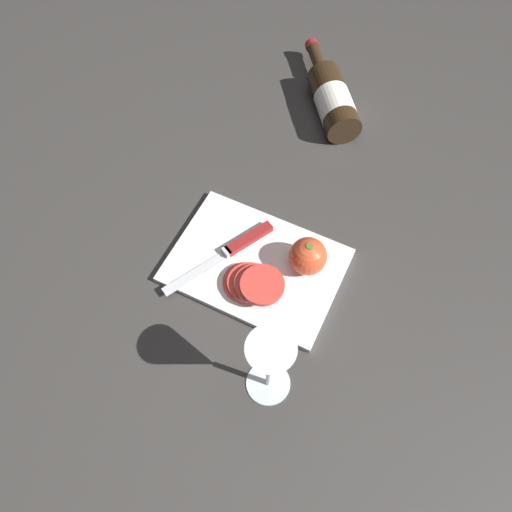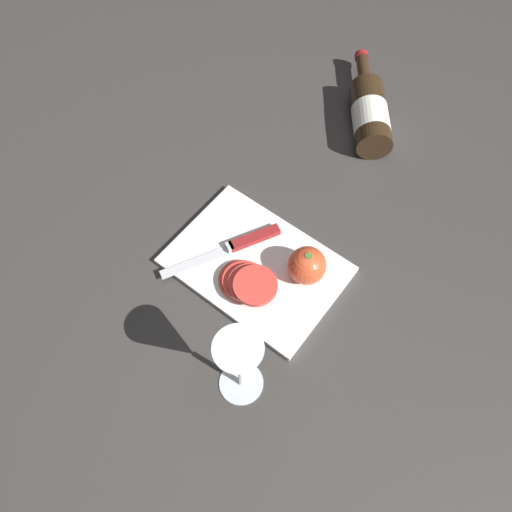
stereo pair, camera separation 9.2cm
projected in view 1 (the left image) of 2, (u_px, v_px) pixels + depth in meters
ground_plane at (251, 286)px, 0.94m from camera, size 3.00×3.00×0.00m
cutting_board at (256, 265)px, 0.95m from camera, size 0.32×0.23×0.01m
wine_bottle at (332, 99)px, 1.13m from camera, size 0.22×0.27×0.08m
wine_glass at (270, 361)px, 0.74m from camera, size 0.08×0.08×0.18m
whole_tomato at (308, 256)px, 0.92m from camera, size 0.07×0.07×0.07m
knife at (240, 245)px, 0.96m from camera, size 0.13×0.23×0.01m
tomato_slice_stack_near at (253, 284)px, 0.91m from camera, size 0.12×0.08×0.04m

